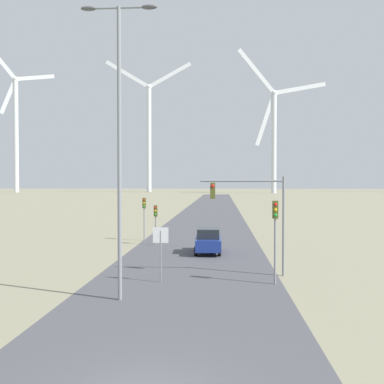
{
  "coord_description": "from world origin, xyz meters",
  "views": [
    {
      "loc": [
        1.87,
        -10.53,
        5.24
      ],
      "look_at": [
        0.0,
        18.03,
        4.55
      ],
      "focal_mm": 42.0,
      "sensor_mm": 36.0,
      "label": 1
    }
  ],
  "objects_px": {
    "streetlamp": "(119,123)",
    "wind_turbine_far_left": "(16,125)",
    "traffic_light_post_near_right": "(275,223)",
    "traffic_light_post_near_left": "(156,216)",
    "wind_turbine_center": "(274,129)",
    "stop_sign_near": "(161,244)",
    "traffic_light_mast_overhead": "(253,204)",
    "wind_turbine_left": "(149,127)",
    "traffic_light_post_mid_left": "(144,209)",
    "car_approaching": "(208,241)"
  },
  "relations": [
    {
      "from": "stop_sign_near",
      "to": "traffic_light_post_near_left",
      "type": "height_order",
      "value": "traffic_light_post_near_left"
    },
    {
      "from": "stop_sign_near",
      "to": "traffic_light_post_mid_left",
      "type": "relative_size",
      "value": 0.76
    },
    {
      "from": "traffic_light_post_near_right",
      "to": "traffic_light_post_mid_left",
      "type": "height_order",
      "value": "traffic_light_post_near_right"
    },
    {
      "from": "traffic_light_mast_overhead",
      "to": "traffic_light_post_near_right",
      "type": "bearing_deg",
      "value": -64.72
    },
    {
      "from": "traffic_light_mast_overhead",
      "to": "wind_turbine_center",
      "type": "distance_m",
      "value": 176.88
    },
    {
      "from": "traffic_light_post_near_left",
      "to": "wind_turbine_center",
      "type": "height_order",
      "value": "wind_turbine_center"
    },
    {
      "from": "traffic_light_post_near_right",
      "to": "wind_turbine_center",
      "type": "xyz_separation_m",
      "value": [
        20.28,
        176.02,
        24.85
      ]
    },
    {
      "from": "streetlamp",
      "to": "traffic_light_post_near_left",
      "type": "distance_m",
      "value": 17.87
    },
    {
      "from": "streetlamp",
      "to": "traffic_light_mast_overhead",
      "type": "xyz_separation_m",
      "value": [
        6.21,
        5.54,
        -3.84
      ]
    },
    {
      "from": "wind_turbine_left",
      "to": "car_approaching",
      "type": "bearing_deg",
      "value": -79.51
    },
    {
      "from": "traffic_light_post_mid_left",
      "to": "traffic_light_post_near_right",
      "type": "bearing_deg",
      "value": -59.53
    },
    {
      "from": "streetlamp",
      "to": "traffic_light_post_mid_left",
      "type": "height_order",
      "value": "streetlamp"
    },
    {
      "from": "traffic_light_post_near_right",
      "to": "wind_turbine_center",
      "type": "relative_size",
      "value": 0.07
    },
    {
      "from": "traffic_light_post_mid_left",
      "to": "wind_turbine_far_left",
      "type": "distance_m",
      "value": 191.81
    },
    {
      "from": "traffic_light_mast_overhead",
      "to": "wind_turbine_far_left",
      "type": "distance_m",
      "value": 207.92
    },
    {
      "from": "wind_turbine_center",
      "to": "traffic_light_post_near_left",
      "type": "bearing_deg",
      "value": -99.91
    },
    {
      "from": "traffic_light_post_near_left",
      "to": "wind_turbine_left",
      "type": "relative_size",
      "value": 0.05
    },
    {
      "from": "stop_sign_near",
      "to": "traffic_light_mast_overhead",
      "type": "xyz_separation_m",
      "value": [
        4.88,
        2.01,
        1.97
      ]
    },
    {
      "from": "streetlamp",
      "to": "wind_turbine_center",
      "type": "relative_size",
      "value": 0.21
    },
    {
      "from": "stop_sign_near",
      "to": "wind_turbine_center",
      "type": "xyz_separation_m",
      "value": [
        26.13,
        175.97,
        25.95
      ]
    },
    {
      "from": "stop_sign_near",
      "to": "traffic_light_post_mid_left",
      "type": "bearing_deg",
      "value": 102.77
    },
    {
      "from": "wind_turbine_far_left",
      "to": "wind_turbine_left",
      "type": "relative_size",
      "value": 1.05
    },
    {
      "from": "traffic_light_post_near_left",
      "to": "wind_turbine_center",
      "type": "xyz_separation_m",
      "value": [
        28.38,
        162.49,
        25.56
      ]
    },
    {
      "from": "car_approaching",
      "to": "wind_turbine_left",
      "type": "distance_m",
      "value": 192.18
    },
    {
      "from": "stop_sign_near",
      "to": "traffic_light_post_near_left",
      "type": "bearing_deg",
      "value": 99.49
    },
    {
      "from": "streetlamp",
      "to": "wind_turbine_far_left",
      "type": "xyz_separation_m",
      "value": [
        -92.16,
        186.58,
        24.05
      ]
    },
    {
      "from": "traffic_light_post_near_left",
      "to": "wind_turbine_far_left",
      "type": "xyz_separation_m",
      "value": [
        -91.25,
        169.58,
        29.46
      ]
    },
    {
      "from": "traffic_light_post_mid_left",
      "to": "wind_turbine_center",
      "type": "xyz_separation_m",
      "value": [
        29.78,
        159.87,
        25.18
      ]
    },
    {
      "from": "traffic_light_post_near_left",
      "to": "traffic_light_post_near_right",
      "type": "bearing_deg",
      "value": -59.07
    },
    {
      "from": "car_approaching",
      "to": "traffic_light_post_near_right",
      "type": "bearing_deg",
      "value": -69.07
    },
    {
      "from": "traffic_light_post_near_right",
      "to": "car_approaching",
      "type": "xyz_separation_m",
      "value": [
        -3.68,
        9.63,
        -2.19
      ]
    },
    {
      "from": "stop_sign_near",
      "to": "traffic_light_mast_overhead",
      "type": "distance_m",
      "value": 5.63
    },
    {
      "from": "traffic_light_post_near_right",
      "to": "streetlamp",
      "type": "bearing_deg",
      "value": -154.22
    },
    {
      "from": "traffic_light_post_near_right",
      "to": "traffic_light_post_near_left",
      "type": "bearing_deg",
      "value": 120.93
    },
    {
      "from": "traffic_light_post_near_left",
      "to": "wind_turbine_far_left",
      "type": "height_order",
      "value": "wind_turbine_far_left"
    },
    {
      "from": "traffic_light_post_near_right",
      "to": "wind_turbine_left",
      "type": "bearing_deg",
      "value": 101.03
    },
    {
      "from": "streetlamp",
      "to": "stop_sign_near",
      "type": "height_order",
      "value": "streetlamp"
    },
    {
      "from": "wind_turbine_left",
      "to": "wind_turbine_center",
      "type": "xyz_separation_m",
      "value": [
        58.49,
        -20.1,
        -3.99
      ]
    },
    {
      "from": "stop_sign_near",
      "to": "traffic_light_post_mid_left",
      "type": "distance_m",
      "value": 16.52
    },
    {
      "from": "traffic_light_mast_overhead",
      "to": "wind_turbine_left",
      "type": "height_order",
      "value": "wind_turbine_left"
    },
    {
      "from": "streetlamp",
      "to": "car_approaching",
      "type": "relative_size",
      "value": 3.1
    },
    {
      "from": "car_approaching",
      "to": "wind_turbine_far_left",
      "type": "relative_size",
      "value": 0.06
    },
    {
      "from": "traffic_light_post_near_right",
      "to": "traffic_light_post_mid_left",
      "type": "bearing_deg",
      "value": 120.47
    },
    {
      "from": "streetlamp",
      "to": "wind_turbine_far_left",
      "type": "height_order",
      "value": "wind_turbine_far_left"
    },
    {
      "from": "streetlamp",
      "to": "traffic_light_mast_overhead",
      "type": "bearing_deg",
      "value": 41.73
    },
    {
      "from": "traffic_light_post_near_left",
      "to": "wind_turbine_center",
      "type": "distance_m",
      "value": 166.92
    },
    {
      "from": "streetlamp",
      "to": "wind_turbine_center",
      "type": "height_order",
      "value": "wind_turbine_center"
    },
    {
      "from": "traffic_light_mast_overhead",
      "to": "wind_turbine_left",
      "type": "relative_size",
      "value": 0.09
    },
    {
      "from": "wind_turbine_far_left",
      "to": "wind_turbine_center",
      "type": "height_order",
      "value": "wind_turbine_far_left"
    },
    {
      "from": "traffic_light_post_near_right",
      "to": "traffic_light_mast_overhead",
      "type": "distance_m",
      "value": 2.44
    }
  ]
}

